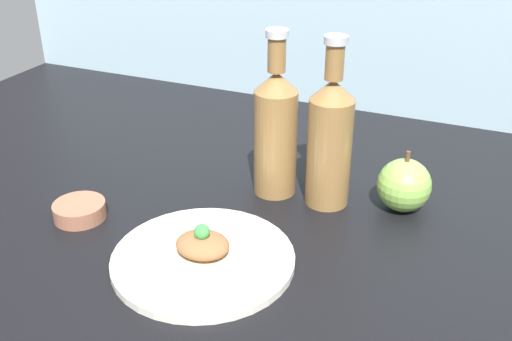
# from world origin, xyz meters

# --- Properties ---
(ground_plane) EXTENTS (1.80, 1.10, 0.04)m
(ground_plane) POSITION_xyz_m (0.00, 0.00, -0.02)
(ground_plane) COLOR black
(plate) EXTENTS (0.27, 0.27, 0.01)m
(plate) POSITION_xyz_m (-0.03, -0.15, 0.01)
(plate) COLOR silver
(plate) RESTS_ON ground_plane
(plated_food) EXTENTS (0.15, 0.15, 0.05)m
(plated_food) POSITION_xyz_m (-0.03, -0.15, 0.03)
(plated_food) COLOR beige
(plated_food) RESTS_ON plate
(cider_bottle_left) EXTENTS (0.07, 0.07, 0.29)m
(cider_bottle_left) POSITION_xyz_m (-0.01, 0.09, 0.12)
(cider_bottle_left) COLOR olive
(cider_bottle_left) RESTS_ON ground_plane
(cider_bottle_right) EXTENTS (0.07, 0.07, 0.29)m
(cider_bottle_right) POSITION_xyz_m (0.08, 0.09, 0.12)
(cider_bottle_right) COLOR olive
(cider_bottle_right) RESTS_ON ground_plane
(apple) EXTENTS (0.09, 0.09, 0.11)m
(apple) POSITION_xyz_m (0.21, 0.11, 0.04)
(apple) COLOR #84B74C
(apple) RESTS_ON ground_plane
(dipping_bowl) EXTENTS (0.08, 0.08, 0.03)m
(dipping_bowl) POSITION_xyz_m (-0.27, -0.13, 0.01)
(dipping_bowl) COLOR #996047
(dipping_bowl) RESTS_ON ground_plane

